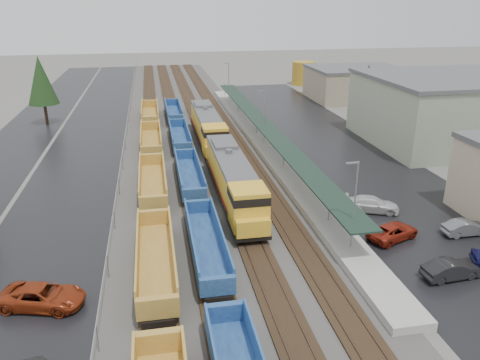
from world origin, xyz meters
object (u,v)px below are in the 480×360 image
Objects in this scene: storage_tank at (303,73)px; parked_car_east_c at (372,204)px; well_string_blue at (196,204)px; parked_car_east_b at (393,232)px; parked_car_east_e at (465,228)px; parked_car_west_c at (42,297)px; parked_car_east_a at (451,269)px; locomotive_lead at (234,180)px; well_string_yellow at (154,214)px; locomotive_trail at (208,127)px.

parked_car_east_c is at bearing -102.65° from storage_tank.
well_string_blue reaches higher than parked_car_east_b.
storage_tank is 1.33× the size of parked_car_east_e.
parked_car_west_c reaches higher than parked_car_east_a.
storage_tank is 0.97× the size of parked_car_west_c.
locomotive_lead is 15.92m from parked_car_east_b.
parked_car_east_c is (20.88, -0.72, -0.45)m from well_string_yellow.
parked_car_east_a is at bearing -30.79° from well_string_yellow.
parked_car_east_a is (21.43, -12.77, -0.47)m from well_string_yellow.
parked_car_west_c is at bearing 129.48° from parked_car_east_c.
locomotive_trail is 39.94m from parked_car_east_a.
parked_car_east_c is 8.48m from parked_car_east_e.
parked_car_east_b is at bearing -65.66° from parked_car_west_c.
parked_car_west_c is 1.15× the size of parked_car_east_b.
parked_car_east_b is (27.76, 4.48, -0.10)m from parked_car_west_c.
parked_car_east_b is (-16.71, -76.90, -2.05)m from storage_tank.
parked_car_west_c is 34.60m from parked_car_east_e.
well_string_yellow is at bearing -107.87° from locomotive_trail.
well_string_blue is (-4.00, -23.12, -1.36)m from locomotive_trail.
parked_car_east_e is at bearing -68.24° from parked_car_west_c.
parked_car_west_c is (-11.60, -12.47, -0.35)m from well_string_blue.
storage_tank reaches higher than well_string_yellow.
locomotive_trail is at bearing 15.15° from parked_car_east_a.
parked_car_east_b is 5.63m from parked_car_east_c.
locomotive_lead reaches higher than parked_car_east_a.
storage_tank is 1.23× the size of parked_car_east_a.
parked_car_west_c is at bearing -113.66° from locomotive_trail.
parked_car_east_b is (16.17, -7.99, -0.45)m from well_string_blue.
locomotive_lead is at bearing 27.93° from well_string_blue.
well_string_blue is at bearing 22.88° from well_string_yellow.
locomotive_lead is 3.79× the size of storage_tank.
well_string_blue is (4.00, 1.69, -0.07)m from well_string_yellow.
locomotive_trail reaches higher than parked_car_east_b.
locomotive_lead is at bearing 34.49° from parked_car_east_a.
locomotive_lead is at bearing 59.39° from parked_car_east_e.
storage_tank reaches higher than parked_car_east_b.
locomotive_lead reaches higher than parked_car_east_b.
parked_car_west_c is 30.20m from parked_car_east_c.
storage_tank is 84.81m from parked_car_east_a.
locomotive_trail reaches higher than parked_car_west_c.
storage_tank is (28.88, 45.79, 0.24)m from locomotive_trail.
locomotive_trail is 4.67× the size of parked_car_east_a.
locomotive_lead is 21.40m from parked_car_east_a.
parked_car_east_b is at bearing -102.26° from storage_tank.
well_string_yellow is at bearing 54.69° from parked_car_east_a.
parked_car_east_b is at bearing 84.48° from parked_car_east_e.
well_string_yellow is at bearing -157.12° from well_string_blue.
locomotive_trail is at bearing 72.13° from well_string_yellow.
locomotive_trail is 0.22× the size of well_string_yellow.
locomotive_lead is at bearing -113.38° from storage_tank.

